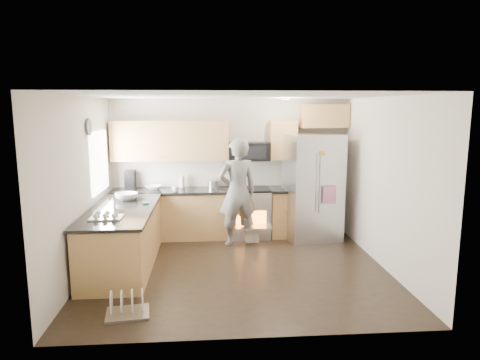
{
  "coord_description": "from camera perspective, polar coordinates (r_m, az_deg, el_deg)",
  "views": [
    {
      "loc": [
        -0.43,
        -6.2,
        2.44
      ],
      "look_at": [
        0.08,
        0.5,
        1.3
      ],
      "focal_mm": 32.0,
      "sensor_mm": 36.0,
      "label": 1
    }
  ],
  "objects": [
    {
      "name": "back_cabinet_run",
      "position": [
        8.09,
        -5.39,
        -0.9
      ],
      "size": [
        4.45,
        0.64,
        2.5
      ],
      "color": "tan",
      "rests_on": "ground"
    },
    {
      "name": "person",
      "position": [
        7.57,
        -0.34,
        -1.63
      ],
      "size": [
        0.79,
        0.61,
        1.92
      ],
      "primitive_type": "imported",
      "rotation": [
        0.0,
        0.0,
        3.38
      ],
      "color": "slate",
      "rests_on": "ground"
    },
    {
      "name": "peninsula",
      "position": [
        6.88,
        -15.35,
        -7.38
      ],
      "size": [
        0.96,
        2.36,
        1.04
      ],
      "color": "tan",
      "rests_on": "ground"
    },
    {
      "name": "stove_range",
      "position": [
        8.13,
        1.26,
        -2.88
      ],
      "size": [
        0.76,
        0.97,
        1.79
      ],
      "color": "#B7B7BC",
      "rests_on": "ground"
    },
    {
      "name": "refrigerator",
      "position": [
        8.03,
        9.66,
        -0.95
      ],
      "size": [
        1.07,
        0.9,
        1.96
      ],
      "rotation": [
        0.0,
        0.0,
        0.17
      ],
      "color": "#B7B7BC",
      "rests_on": "ground"
    },
    {
      "name": "room_shell",
      "position": [
        6.28,
        -0.72,
        2.66
      ],
      "size": [
        4.54,
        4.04,
        2.62
      ],
      "color": "beige",
      "rests_on": "ground"
    },
    {
      "name": "dish_rack",
      "position": [
        5.47,
        -14.78,
        -16.19
      ],
      "size": [
        0.55,
        0.46,
        0.31
      ],
      "rotation": [
        0.0,
        0.0,
        0.14
      ],
      "color": "#B7B7BC",
      "rests_on": "ground"
    },
    {
      "name": "ground",
      "position": [
        6.68,
        -0.36,
        -11.76
      ],
      "size": [
        4.5,
        4.5,
        0.0
      ],
      "primitive_type": "plane",
      "color": "black",
      "rests_on": "ground"
    }
  ]
}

